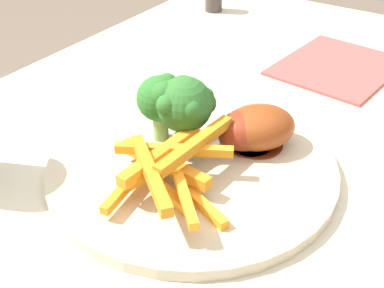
% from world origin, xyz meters
% --- Properties ---
extents(dining_table, '(1.05, 0.75, 0.75)m').
position_xyz_m(dining_table, '(0.00, 0.00, 0.63)').
color(dining_table, beige).
rests_on(dining_table, ground_plane).
extents(dinner_plate, '(0.28, 0.28, 0.01)m').
position_xyz_m(dinner_plate, '(0.03, -0.05, 0.76)').
color(dinner_plate, beige).
rests_on(dinner_plate, dining_table).
extents(broccoli_floret_front, '(0.05, 0.05, 0.07)m').
position_xyz_m(broccoli_floret_front, '(0.01, -0.10, 0.81)').
color(broccoli_floret_front, '#7DA153').
rests_on(broccoli_floret_front, dinner_plate).
extents(broccoli_floret_middle, '(0.06, 0.06, 0.08)m').
position_xyz_m(broccoli_floret_middle, '(0.01, -0.07, 0.81)').
color(broccoli_floret_middle, '#7AB25E').
rests_on(broccoli_floret_middle, dinner_plate).
extents(carrot_fries_pile, '(0.15, 0.13, 0.04)m').
position_xyz_m(carrot_fries_pile, '(0.08, -0.05, 0.78)').
color(carrot_fries_pile, orange).
rests_on(carrot_fries_pile, dinner_plate).
extents(chicken_drumstick_near, '(0.12, 0.11, 0.04)m').
position_xyz_m(chicken_drumstick_near, '(-0.03, -0.02, 0.78)').
color(chicken_drumstick_near, '#63230D').
rests_on(chicken_drumstick_near, dinner_plate).
extents(chicken_drumstick_far, '(0.12, 0.09, 0.04)m').
position_xyz_m(chicken_drumstick_far, '(-0.02, -0.02, 0.78)').
color(chicken_drumstick_far, '#5B1A0E').
rests_on(chicken_drumstick_far, dinner_plate).
extents(napkin, '(0.18, 0.16, 0.00)m').
position_xyz_m(napkin, '(-0.28, -0.01, 0.75)').
color(napkin, '#B74C47').
rests_on(napkin, dining_table).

